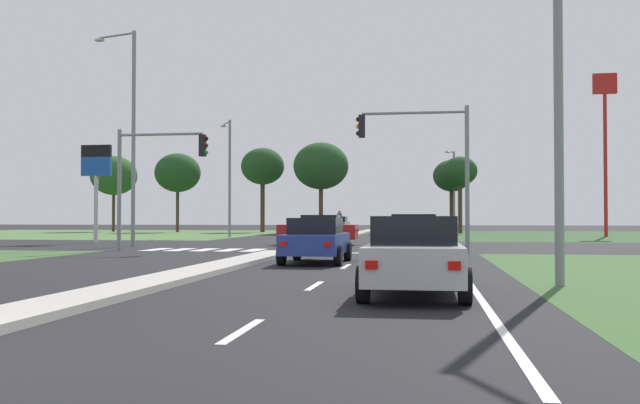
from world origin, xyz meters
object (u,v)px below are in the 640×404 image
Objects in this scene: car_white_second at (329,226)px; fastfood_pole_sign at (605,119)px; street_lamp_fourth at (453,187)px; treeline_fifth at (452,176)px; car_grey_fifth at (338,224)px; street_lamp_second at (130,127)px; traffic_signal_near_right at (427,153)px; treeline_sixth at (460,172)px; car_silver_fourth at (415,255)px; car_red_sixth at (318,230)px; treeline_near at (114,176)px; treeline_second at (178,173)px; fuel_price_totem at (96,171)px; traffic_signal_near_left at (152,167)px; street_lamp_near at (563,52)px; pedestrian_at_median at (340,220)px; car_navy_third at (414,235)px; treeline_fourth at (321,166)px; car_blue_near at (316,240)px; street_lamp_third at (229,171)px; treeline_third at (263,167)px.

car_white_second is 23.78m from fastfood_pole_sign.
treeline_fifth is (-0.11, 0.62, 1.05)m from street_lamp_fourth.
street_lamp_second is (-6.49, -33.07, 5.26)m from car_grey_fifth.
street_lamp_second is 40.37m from treeline_fifth.
traffic_signal_near_right is 31.09m from fastfood_pole_sign.
car_silver_fourth is at bearing -93.79° from treeline_sixth.
car_red_sixth is 0.53× the size of treeline_near.
fastfood_pole_sign is at bearing 39.02° from street_lamp_second.
street_lamp_fourth is 1.00× the size of treeline_second.
traffic_signal_near_right is at bearing -93.62° from treeline_fifth.
street_lamp_fourth is at bearing 63.83° from street_lamp_second.
fuel_price_totem is 38.45m from treeline_fifth.
traffic_signal_near_left is at bearing -71.36° from treeline_second.
traffic_signal_near_left is 20.30m from street_lamp_near.
treeline_near is (-46.48, 12.58, -3.28)m from fastfood_pole_sign.
fastfood_pole_sign is at bearing -15.84° from treeline_second.
treeline_near is at bearing -125.56° from pedestrian_at_median.
treeline_second is at bearing 118.09° from street_lamp_near.
traffic_signal_near_left is at bearing -133.36° from fastfood_pole_sign.
car_grey_fifth is 1.09× the size of car_red_sixth.
car_silver_fourth is 36.07m from pedestrian_at_median.
car_navy_third is at bearing -94.23° from street_lamp_fourth.
street_lamp_near reaches higher than treeline_fourth.
fuel_price_totem reaches higher than car_blue_near.
car_navy_third is 1.00× the size of car_silver_fourth.
traffic_signal_near_right is 39.99m from street_lamp_fourth.
street_lamp_second is 39.89m from street_lamp_fourth.
car_blue_near is 26.82m from pedestrian_at_median.
treeline_near is at bearing 129.25° from traffic_signal_near_right.
car_navy_third is at bearing -27.24° from street_lamp_second.
street_lamp_near reaches higher than treeline_second.
street_lamp_second reaches higher than street_lamp_third.
car_white_second is 10.42m from pedestrian_at_median.
street_lamp_third reaches higher than fuel_price_totem.
street_lamp_third is 29.48m from fastfood_pole_sign.
street_lamp_second is (-6.63, -25.88, 5.31)m from car_white_second.
street_lamp_near reaches higher than car_grey_fifth.
treeline_fifth is at bearing -163.13° from car_grey_fifth.
fuel_price_totem is (-21.73, -31.15, -0.34)m from street_lamp_fourth.
car_red_sixth is 0.49× the size of treeline_fourth.
street_lamp_second is at bearing 164.53° from traffic_signal_near_right.
fuel_price_totem reaches higher than car_silver_fourth.
street_lamp_fourth is 19.30m from treeline_third.
treeline_fifth reaches higher than car_silver_fourth.
street_lamp_fourth is at bearing -0.07° from treeline_third.
fastfood_pole_sign reaches higher than car_grey_fifth.
pedestrian_at_median is (2.29, -17.37, 0.48)m from car_grey_fifth.
car_grey_fifth is at bearing 67.41° from street_lamp_third.
pedestrian_at_median is 17.27m from fuel_price_totem.
traffic_signal_near_right is 0.85× the size of treeline_fifth.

